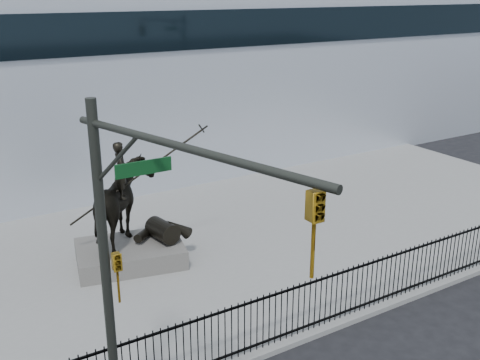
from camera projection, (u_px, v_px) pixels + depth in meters
ground at (383, 342)px, 14.48m from camera, size 120.00×120.00×0.00m
plaza at (241, 241)px, 20.10m from camera, size 30.00×12.00×0.15m
building at (111, 72)px, 29.16m from camera, size 44.00×14.00×9.00m
picket_fence at (352, 290)px, 15.19m from camera, size 22.10×0.10×1.50m
statue_plinth at (130, 254)px, 18.25m from camera, size 3.76×2.96×0.63m
equestrian_statue at (129, 207)px, 17.74m from camera, size 4.21×3.07×3.64m
traffic_signal_left at (136, 281)px, 9.34m from camera, size 1.52×4.84×7.00m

